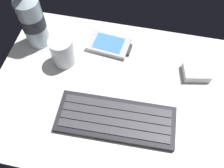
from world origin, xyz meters
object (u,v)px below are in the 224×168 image
(keyboard, at_px, (116,119))
(charger_block, at_px, (196,72))
(handheld_device, at_px, (109,45))
(water_bottle, at_px, (32,19))
(juice_cup, at_px, (63,52))

(keyboard, bearing_deg, charger_block, 43.69)
(handheld_device, relative_size, water_bottle, 0.64)
(handheld_device, xyz_separation_m, charger_block, (0.25, -0.05, 0.00))
(juice_cup, height_order, charger_block, juice_cup)
(keyboard, relative_size, charger_block, 4.20)
(keyboard, distance_m, charger_block, 0.26)
(keyboard, height_order, water_bottle, water_bottle)
(handheld_device, relative_size, juice_cup, 1.57)
(keyboard, height_order, juice_cup, juice_cup)
(keyboard, height_order, charger_block, charger_block)
(juice_cup, distance_m, charger_block, 0.37)
(juice_cup, bearing_deg, handheld_device, 34.82)
(handheld_device, distance_m, charger_block, 0.26)
(juice_cup, bearing_deg, keyboard, -39.89)
(keyboard, xyz_separation_m, charger_block, (0.19, 0.18, 0.00))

